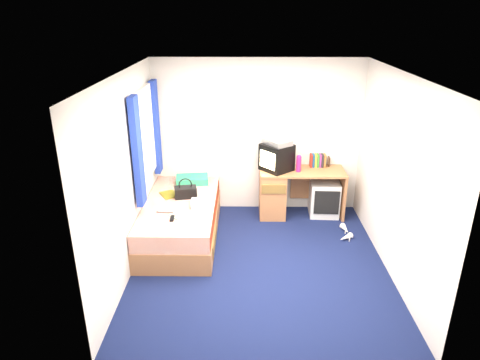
{
  "coord_description": "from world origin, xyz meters",
  "views": [
    {
      "loc": [
        -0.2,
        -4.72,
        3.06
      ],
      "look_at": [
        -0.26,
        0.7,
        0.88
      ],
      "focal_mm": 32.0,
      "sensor_mm": 36.0,
      "label": 1
    }
  ],
  "objects_px": {
    "pink_water_bottle": "(299,164)",
    "aerosol_can": "(294,163)",
    "towel": "(201,204)",
    "crt_tv": "(276,157)",
    "magazine": "(169,195)",
    "handbag": "(186,192)",
    "pillow": "(192,180)",
    "vcr": "(277,142)",
    "desk": "(284,190)",
    "colour_swatch_fan": "(174,217)",
    "white_heels": "(345,233)",
    "water_bottle": "(166,210)",
    "picture_frame": "(329,161)",
    "remote_control": "(172,218)",
    "storage_cube": "(324,198)",
    "bed": "(181,219)"
  },
  "relations": [
    {
      "from": "bed",
      "to": "handbag",
      "type": "bearing_deg",
      "value": 70.6
    },
    {
      "from": "aerosol_can",
      "to": "handbag",
      "type": "xyz_separation_m",
      "value": [
        -1.61,
        -0.65,
        -0.21
      ]
    },
    {
      "from": "pink_water_bottle",
      "to": "aerosol_can",
      "type": "distance_m",
      "value": 0.16
    },
    {
      "from": "bed",
      "to": "pillow",
      "type": "relative_size",
      "value": 4.11
    },
    {
      "from": "pillow",
      "to": "crt_tv",
      "type": "distance_m",
      "value": 1.34
    },
    {
      "from": "pink_water_bottle",
      "to": "remote_control",
      "type": "height_order",
      "value": "pink_water_bottle"
    },
    {
      "from": "towel",
      "to": "white_heels",
      "type": "relative_size",
      "value": 0.57
    },
    {
      "from": "desk",
      "to": "colour_swatch_fan",
      "type": "height_order",
      "value": "desk"
    },
    {
      "from": "towel",
      "to": "magazine",
      "type": "relative_size",
      "value": 0.96
    },
    {
      "from": "aerosol_can",
      "to": "white_heels",
      "type": "height_order",
      "value": "aerosol_can"
    },
    {
      "from": "vcr",
      "to": "bed",
      "type": "bearing_deg",
      "value": -97.3
    },
    {
      "from": "pillow",
      "to": "aerosol_can",
      "type": "bearing_deg",
      "value": 3.97
    },
    {
      "from": "water_bottle",
      "to": "remote_control",
      "type": "height_order",
      "value": "water_bottle"
    },
    {
      "from": "bed",
      "to": "aerosol_can",
      "type": "height_order",
      "value": "aerosol_can"
    },
    {
      "from": "aerosol_can",
      "to": "water_bottle",
      "type": "distance_m",
      "value": 2.15
    },
    {
      "from": "magazine",
      "to": "handbag",
      "type": "bearing_deg",
      "value": -16.29
    },
    {
      "from": "picture_frame",
      "to": "white_heels",
      "type": "bearing_deg",
      "value": -77.96
    },
    {
      "from": "pillow",
      "to": "vcr",
      "type": "bearing_deg",
      "value": 1.41
    },
    {
      "from": "bed",
      "to": "towel",
      "type": "relative_size",
      "value": 7.45
    },
    {
      "from": "handbag",
      "to": "water_bottle",
      "type": "xyz_separation_m",
      "value": [
        -0.2,
        -0.49,
        -0.05
      ]
    },
    {
      "from": "bed",
      "to": "white_heels",
      "type": "distance_m",
      "value": 2.37
    },
    {
      "from": "towel",
      "to": "white_heels",
      "type": "distance_m",
      "value": 2.13
    },
    {
      "from": "picture_frame",
      "to": "remote_control",
      "type": "height_order",
      "value": "picture_frame"
    },
    {
      "from": "pillow",
      "to": "storage_cube",
      "type": "bearing_deg",
      "value": 1.05
    },
    {
      "from": "desk",
      "to": "storage_cube",
      "type": "bearing_deg",
      "value": 0.88
    },
    {
      "from": "crt_tv",
      "to": "white_heels",
      "type": "relative_size",
      "value": 1.2
    },
    {
      "from": "storage_cube",
      "to": "magazine",
      "type": "bearing_deg",
      "value": -164.94
    },
    {
      "from": "aerosol_can",
      "to": "remote_control",
      "type": "distance_m",
      "value": 2.18
    },
    {
      "from": "crt_tv",
      "to": "handbag",
      "type": "relative_size",
      "value": 1.66
    },
    {
      "from": "towel",
      "to": "magazine",
      "type": "distance_m",
      "value": 0.63
    },
    {
      "from": "pink_water_bottle",
      "to": "crt_tv",
      "type": "bearing_deg",
      "value": 169.48
    },
    {
      "from": "storage_cube",
      "to": "towel",
      "type": "height_order",
      "value": "towel"
    },
    {
      "from": "handbag",
      "to": "towel",
      "type": "bearing_deg",
      "value": -61.83
    },
    {
      "from": "storage_cube",
      "to": "pink_water_bottle",
      "type": "height_order",
      "value": "pink_water_bottle"
    },
    {
      "from": "remote_control",
      "to": "white_heels",
      "type": "height_order",
      "value": "remote_control"
    },
    {
      "from": "remote_control",
      "to": "picture_frame",
      "type": "bearing_deg",
      "value": 31.1
    },
    {
      "from": "handbag",
      "to": "water_bottle",
      "type": "distance_m",
      "value": 0.53
    },
    {
      "from": "colour_swatch_fan",
      "to": "white_heels",
      "type": "bearing_deg",
      "value": 11.99
    },
    {
      "from": "magazine",
      "to": "white_heels",
      "type": "relative_size",
      "value": 0.6
    },
    {
      "from": "picture_frame",
      "to": "water_bottle",
      "type": "bearing_deg",
      "value": -148.49
    },
    {
      "from": "pillow",
      "to": "vcr",
      "type": "distance_m",
      "value": 1.43
    },
    {
      "from": "towel",
      "to": "water_bottle",
      "type": "distance_m",
      "value": 0.49
    },
    {
      "from": "aerosol_can",
      "to": "water_bottle",
      "type": "xyz_separation_m",
      "value": [
        -1.81,
        -1.14,
        -0.26
      ]
    },
    {
      "from": "towel",
      "to": "crt_tv",
      "type": "bearing_deg",
      "value": 39.19
    },
    {
      "from": "storage_cube",
      "to": "colour_swatch_fan",
      "type": "height_order",
      "value": "storage_cube"
    },
    {
      "from": "aerosol_can",
      "to": "water_bottle",
      "type": "height_order",
      "value": "aerosol_can"
    },
    {
      "from": "storage_cube",
      "to": "colour_swatch_fan",
      "type": "relative_size",
      "value": 2.53
    },
    {
      "from": "water_bottle",
      "to": "white_heels",
      "type": "xyz_separation_m",
      "value": [
        2.5,
        0.36,
        -0.54
      ]
    },
    {
      "from": "bed",
      "to": "storage_cube",
      "type": "relative_size",
      "value": 3.59
    },
    {
      "from": "crt_tv",
      "to": "handbag",
      "type": "bearing_deg",
      "value": -107.9
    }
  ]
}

